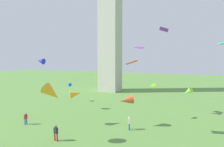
{
  "coord_description": "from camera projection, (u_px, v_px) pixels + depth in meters",
  "views": [
    {
      "loc": [
        12.07,
        -3.09,
        9.38
      ],
      "look_at": [
        1.73,
        20.76,
        7.36
      ],
      "focal_mm": 30.19,
      "sensor_mm": 36.0,
      "label": 1
    }
  ],
  "objects": [
    {
      "name": "kite_flying_11",
      "position": [
        75.0,
        94.0,
        26.6
      ],
      "size": [
        2.02,
        1.96,
        1.33
      ],
      "rotation": [
        0.0,
        0.0,
        2.28
      ],
      "color": "gold"
    },
    {
      "name": "person_3",
      "position": [
        56.0,
        132.0,
        21.51
      ],
      "size": [
        0.56,
        0.34,
        1.81
      ],
      "rotation": [
        0.0,
        0.0,
        2.98
      ],
      "color": "red",
      "rests_on": "ground_plane"
    },
    {
      "name": "kite_flying_2",
      "position": [
        69.0,
        84.0,
        41.11
      ],
      "size": [
        1.35,
        1.63,
        1.21
      ],
      "rotation": [
        0.0,
        0.0,
        0.43
      ],
      "color": "blue"
    },
    {
      "name": "kite_flying_3",
      "position": [
        52.0,
        93.0,
        20.38
      ],
      "size": [
        2.49,
        1.63,
        2.19
      ],
      "rotation": [
        0.0,
        0.0,
        1.69
      ],
      "color": "orange"
    },
    {
      "name": "person_1",
      "position": [
        26.0,
        118.0,
        26.94
      ],
      "size": [
        0.33,
        0.51,
        1.68
      ],
      "rotation": [
        0.0,
        0.0,
        1.77
      ],
      "color": "#235693",
      "rests_on": "ground_plane"
    },
    {
      "name": "kite_flying_10",
      "position": [
        164.0,
        29.0,
        25.94
      ],
      "size": [
        1.34,
        0.88,
        0.77
      ],
      "rotation": [
        0.0,
        0.0,
        3.25
      ],
      "color": "purple"
    },
    {
      "name": "kite_flying_0",
      "position": [
        224.0,
        43.0,
        22.87
      ],
      "size": [
        1.58,
        1.87,
        0.28
      ],
      "rotation": [
        0.0,
        0.0,
        4.36
      ],
      "color": "#2EE7B6"
    },
    {
      "name": "kite_flying_8",
      "position": [
        139.0,
        48.0,
        31.42
      ],
      "size": [
        1.79,
        1.56,
        0.48
      ],
      "rotation": [
        0.0,
        0.0,
        5.81
      ],
      "color": "purple"
    },
    {
      "name": "person_4",
      "position": [
        129.0,
        122.0,
        24.93
      ],
      "size": [
        0.38,
        0.53,
        1.75
      ],
      "rotation": [
        0.0,
        0.0,
        4.98
      ],
      "color": "#235693",
      "rests_on": "ground_plane"
    },
    {
      "name": "kite_flying_6",
      "position": [
        153.0,
        85.0,
        29.08
      ],
      "size": [
        0.73,
        0.93,
        0.37
      ],
      "rotation": [
        0.0,
        0.0,
        4.57
      ],
      "color": "#64E314"
    },
    {
      "name": "kite_flying_5",
      "position": [
        126.0,
        100.0,
        25.9
      ],
      "size": [
        2.35,
        2.24,
        1.51
      ],
      "rotation": [
        0.0,
        0.0,
        5.39
      ],
      "color": "#BD5428"
    },
    {
      "name": "kite_flying_9",
      "position": [
        188.0,
        92.0,
        31.75
      ],
      "size": [
        1.98,
        1.66,
        1.61
      ],
      "rotation": [
        0.0,
        0.0,
        4.25
      ],
      "color": "#89E534"
    },
    {
      "name": "kite_flying_4",
      "position": [
        40.0,
        61.0,
        34.24
      ],
      "size": [
        1.58,
        1.05,
        1.22
      ],
      "rotation": [
        0.0,
        0.0,
        4.71
      ],
      "color": "#1E2DD4"
    },
    {
      "name": "kite_flying_7",
      "position": [
        132.0,
        62.0,
        22.52
      ],
      "size": [
        1.41,
        1.1,
        0.59
      ],
      "rotation": [
        0.0,
        0.0,
        0.11
      ],
      "color": "#EF4B16"
    },
    {
      "name": "monument_obelisk",
      "position": [
        110.0,
        9.0,
        53.6
      ],
      "size": [
        5.45,
        5.45,
        47.02
      ],
      "color": "#B7B2A8",
      "rests_on": "ground_plane"
    }
  ]
}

